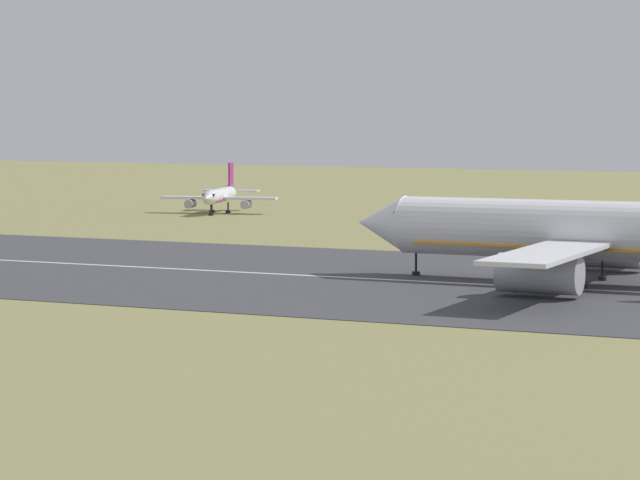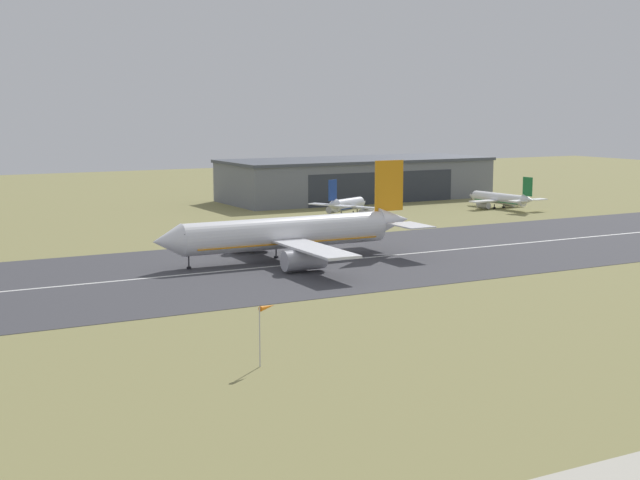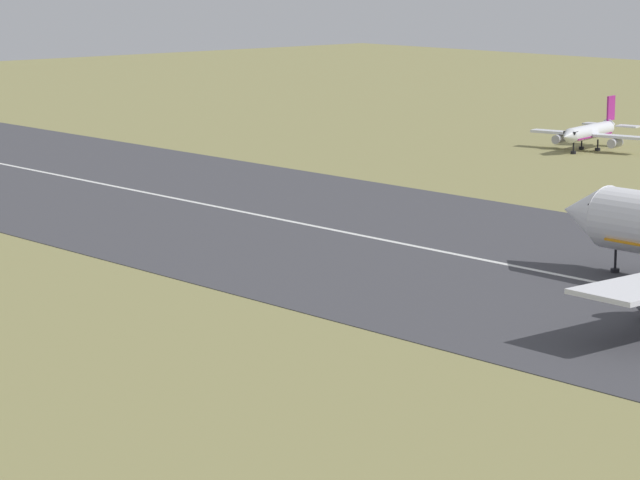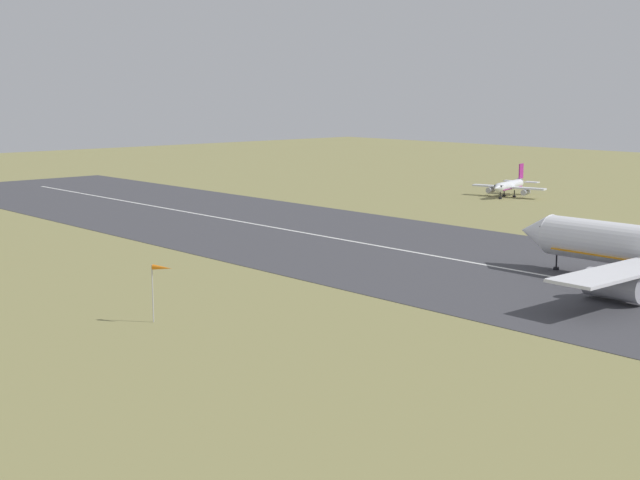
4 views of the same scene
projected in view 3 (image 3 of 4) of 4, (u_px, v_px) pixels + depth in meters
The scene contains 1 object.
airplane_parked_west at pixel (590, 132), 231.79m from camera, with size 18.92×18.38×7.82m.
Camera 3 is at (69.99, 22.17, 29.04)m, focal length 85.00 mm.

